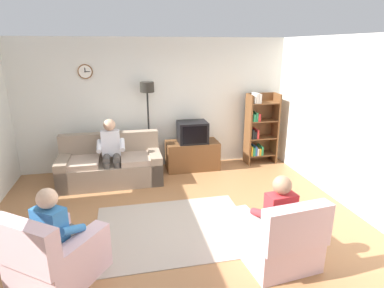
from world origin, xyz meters
name	(u,v)px	position (x,y,z in m)	size (l,w,h in m)	color
ground_plane	(178,227)	(0.00, 0.00, 0.00)	(12.00, 12.00, 0.00)	#9E6B42
back_wall_assembly	(156,104)	(0.00, 2.66, 1.35)	(6.20, 0.17, 2.70)	silver
right_wall	(363,127)	(2.86, 0.00, 1.35)	(0.12, 5.80, 2.70)	silver
couch	(111,166)	(-0.98, 1.91, 0.31)	(1.91, 0.90, 0.90)	gray
tv_stand	(192,155)	(0.70, 2.25, 0.30)	(1.10, 0.56, 0.59)	brown
tv	(192,132)	(0.70, 2.23, 0.81)	(0.60, 0.49, 0.44)	black
bookshelf	(259,128)	(2.23, 2.32, 0.78)	(0.68, 0.36, 1.57)	brown
floor_lamp	(148,102)	(-0.19, 2.35, 1.45)	(0.28, 0.28, 1.85)	black
armchair_near_window	(55,257)	(-1.50, -0.77, 0.29)	(1.16, 1.18, 0.90)	beige
armchair_near_bookshelf	(277,240)	(1.05, -0.98, 0.29)	(0.89, 0.96, 0.90)	beige
area_rug	(174,229)	(-0.06, -0.03, 0.01)	(2.20, 1.70, 0.01)	#AD9E8E
person_on_couch	(111,149)	(-0.94, 1.80, 0.70)	(0.51, 0.54, 1.24)	silver
person_in_left_armchair	(58,228)	(-1.45, -0.70, 0.60)	(0.62, 0.64, 1.12)	#3372B2
person_in_right_armchair	(275,213)	(1.04, -0.89, 0.60)	(0.54, 0.57, 1.12)	red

